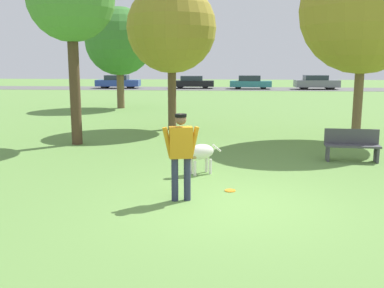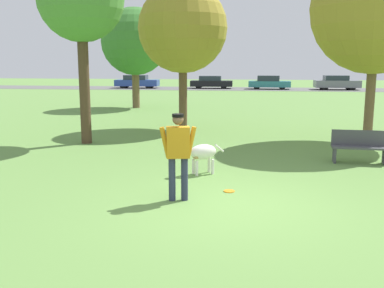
% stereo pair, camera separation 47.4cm
% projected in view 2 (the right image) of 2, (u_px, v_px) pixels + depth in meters
% --- Properties ---
extents(ground_plane, '(120.00, 120.00, 0.00)m').
position_uv_depth(ground_plane, '(229.00, 206.00, 8.20)').
color(ground_plane, '#608C42').
extents(far_road_strip, '(120.00, 6.00, 0.01)m').
position_uv_depth(far_road_strip, '(250.00, 89.00, 43.52)').
color(far_road_strip, '#5B5B59').
rests_on(far_road_strip, ground_plane).
extents(person, '(0.69, 0.31, 1.65)m').
position_uv_depth(person, '(178.00, 150.00, 8.35)').
color(person, '#2D334C').
rests_on(person, ground_plane).
extents(dog, '(0.95, 0.66, 0.72)m').
position_uv_depth(dog, '(202.00, 153.00, 10.41)').
color(dog, silver).
rests_on(dog, ground_plane).
extents(frisbee, '(0.22, 0.22, 0.02)m').
position_uv_depth(frisbee, '(229.00, 191.00, 9.09)').
color(frisbee, orange).
rests_on(frisbee, ground_plane).
extents(tree_near_left, '(2.67, 2.67, 5.85)m').
position_uv_depth(tree_near_left, '(81.00, 0.00, 13.73)').
color(tree_near_left, '#4C3826').
rests_on(tree_near_left, ground_plane).
extents(tree_far_left, '(3.76, 3.76, 5.60)m').
position_uv_depth(tree_far_left, '(135.00, 42.00, 25.07)').
color(tree_far_left, brown).
rests_on(tree_far_left, ground_plane).
extents(tree_near_right, '(4.06, 4.06, 6.25)m').
position_uv_depth(tree_near_right, '(376.00, 9.00, 13.91)').
color(tree_near_right, brown).
rests_on(tree_near_right, ground_plane).
extents(tree_mid_center, '(3.37, 3.37, 5.53)m').
position_uv_depth(tree_mid_center, '(183.00, 29.00, 16.91)').
color(tree_mid_center, brown).
rests_on(tree_mid_center, ground_plane).
extents(parked_car_blue, '(4.34, 2.01, 1.30)m').
position_uv_depth(parked_car_blue, '(137.00, 82.00, 44.88)').
color(parked_car_blue, '#284293').
rests_on(parked_car_blue, ground_plane).
extents(parked_car_black, '(4.16, 1.85, 1.23)m').
position_uv_depth(parked_car_black, '(211.00, 82.00, 44.31)').
color(parked_car_black, black).
rests_on(parked_car_black, ground_plane).
extents(parked_car_teal, '(4.03, 1.89, 1.30)m').
position_uv_depth(parked_car_teal, '(269.00, 82.00, 43.11)').
color(parked_car_teal, teal).
rests_on(parked_car_teal, ground_plane).
extents(parked_car_grey, '(4.17, 1.98, 1.35)m').
position_uv_depth(parked_car_grey, '(337.00, 83.00, 42.17)').
color(parked_car_grey, slate).
rests_on(parked_car_grey, ground_plane).
extents(park_bench, '(1.42, 0.48, 0.84)m').
position_uv_depth(park_bench, '(359.00, 146.00, 11.62)').
color(park_bench, '#47474C').
rests_on(park_bench, ground_plane).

